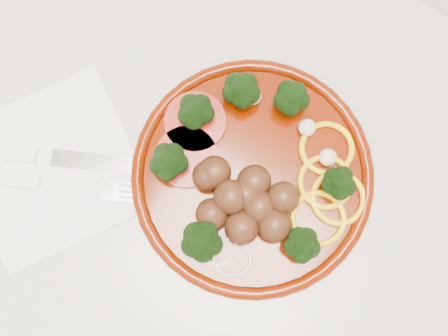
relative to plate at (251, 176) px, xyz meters
The scene contains 5 objects.
counter 0.54m from the plate, behind, with size 2.40×0.60×0.90m.
plate is the anchor object (origin of this frame).
napkin 0.22m from the plate, 151.55° to the right, with size 0.17×0.17×0.00m, color white.
knife 0.24m from the plate, 154.29° to the right, with size 0.21×0.11×0.01m.
fork 0.25m from the plate, 147.46° to the right, with size 0.19×0.10×0.01m.
Camera 1 is at (0.30, 1.63, 1.51)m, focal length 45.00 mm.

